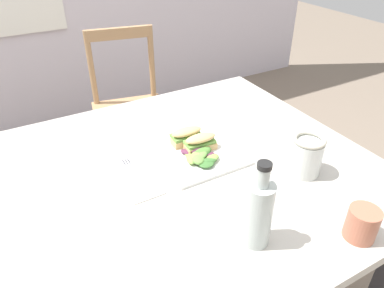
{
  "coord_description": "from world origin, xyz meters",
  "views": [
    {
      "loc": [
        -0.31,
        -0.76,
        1.41
      ],
      "look_at": [
        0.17,
        0.11,
        0.76
      ],
      "focal_mm": 34.17,
      "sensor_mm": 36.0,
      "label": 1
    }
  ],
  "objects_px": {
    "plate_lunch": "(198,154)",
    "fork_on_napkin": "(133,173)",
    "chair_wooden_far": "(130,110)",
    "mason_jar_iced_tea": "(306,157)",
    "bottle_cold_brew": "(258,216)",
    "dining_table": "(189,198)",
    "sandwich_half_front": "(200,142)",
    "cup_extra_side": "(362,224)",
    "sandwich_half_back": "(187,136)"
  },
  "relations": [
    {
      "from": "dining_table",
      "to": "bottle_cold_brew",
      "type": "distance_m",
      "value": 0.39
    },
    {
      "from": "plate_lunch",
      "to": "sandwich_half_front",
      "type": "xyz_separation_m",
      "value": [
        0.01,
        0.01,
        0.03
      ]
    },
    {
      "from": "bottle_cold_brew",
      "to": "sandwich_half_front",
      "type": "bearing_deg",
      "value": 78.88
    },
    {
      "from": "chair_wooden_far",
      "to": "sandwich_half_front",
      "type": "relative_size",
      "value": 8.31
    },
    {
      "from": "mason_jar_iced_tea",
      "to": "cup_extra_side",
      "type": "distance_m",
      "value": 0.26
    },
    {
      "from": "chair_wooden_far",
      "to": "sandwich_half_back",
      "type": "height_order",
      "value": "chair_wooden_far"
    },
    {
      "from": "dining_table",
      "to": "sandwich_half_front",
      "type": "xyz_separation_m",
      "value": [
        0.07,
        0.06,
        0.16
      ]
    },
    {
      "from": "sandwich_half_back",
      "to": "cup_extra_side",
      "type": "xyz_separation_m",
      "value": [
        0.17,
        -0.55,
        0.0
      ]
    },
    {
      "from": "bottle_cold_brew",
      "to": "mason_jar_iced_tea",
      "type": "relative_size",
      "value": 1.88
    },
    {
      "from": "chair_wooden_far",
      "to": "plate_lunch",
      "type": "distance_m",
      "value": 1.0
    },
    {
      "from": "fork_on_napkin",
      "to": "dining_table",
      "type": "bearing_deg",
      "value": -18.37
    },
    {
      "from": "chair_wooden_far",
      "to": "fork_on_napkin",
      "type": "distance_m",
      "value": 1.03
    },
    {
      "from": "sandwich_half_front",
      "to": "mason_jar_iced_tea",
      "type": "relative_size",
      "value": 0.87
    },
    {
      "from": "plate_lunch",
      "to": "mason_jar_iced_tea",
      "type": "xyz_separation_m",
      "value": [
        0.23,
        -0.23,
        0.05
      ]
    },
    {
      "from": "sandwich_half_front",
      "to": "bottle_cold_brew",
      "type": "height_order",
      "value": "bottle_cold_brew"
    },
    {
      "from": "chair_wooden_far",
      "to": "bottle_cold_brew",
      "type": "distance_m",
      "value": 1.38
    },
    {
      "from": "dining_table",
      "to": "fork_on_napkin",
      "type": "height_order",
      "value": "fork_on_napkin"
    },
    {
      "from": "sandwich_half_back",
      "to": "bottle_cold_brew",
      "type": "xyz_separation_m",
      "value": [
        -0.06,
        -0.44,
        0.04
      ]
    },
    {
      "from": "sandwich_half_back",
      "to": "bottle_cold_brew",
      "type": "bearing_deg",
      "value": -97.31
    },
    {
      "from": "chair_wooden_far",
      "to": "fork_on_napkin",
      "type": "relative_size",
      "value": 4.69
    },
    {
      "from": "chair_wooden_far",
      "to": "plate_lunch",
      "type": "height_order",
      "value": "chair_wooden_far"
    },
    {
      "from": "sandwich_half_front",
      "to": "chair_wooden_far",
      "type": "bearing_deg",
      "value": 84.55
    },
    {
      "from": "dining_table",
      "to": "chair_wooden_far",
      "type": "distance_m",
      "value": 1.02
    },
    {
      "from": "mason_jar_iced_tea",
      "to": "dining_table",
      "type": "bearing_deg",
      "value": 146.91
    },
    {
      "from": "chair_wooden_far",
      "to": "sandwich_half_front",
      "type": "distance_m",
      "value": 0.99
    },
    {
      "from": "dining_table",
      "to": "mason_jar_iced_tea",
      "type": "relative_size",
      "value": 9.24
    },
    {
      "from": "dining_table",
      "to": "chair_wooden_far",
      "type": "xyz_separation_m",
      "value": [
        0.16,
        0.99,
        -0.17
      ]
    },
    {
      "from": "dining_table",
      "to": "sandwich_half_back",
      "type": "height_order",
      "value": "sandwich_half_back"
    },
    {
      "from": "fork_on_napkin",
      "to": "cup_extra_side",
      "type": "height_order",
      "value": "cup_extra_side"
    },
    {
      "from": "chair_wooden_far",
      "to": "fork_on_napkin",
      "type": "xyz_separation_m",
      "value": [
        -0.32,
        -0.94,
        0.3
      ]
    },
    {
      "from": "fork_on_napkin",
      "to": "sandwich_half_front",
      "type": "bearing_deg",
      "value": 0.66
    },
    {
      "from": "bottle_cold_brew",
      "to": "dining_table",
      "type": "bearing_deg",
      "value": 89.38
    },
    {
      "from": "plate_lunch",
      "to": "sandwich_half_back",
      "type": "distance_m",
      "value": 0.08
    },
    {
      "from": "plate_lunch",
      "to": "mason_jar_iced_tea",
      "type": "distance_m",
      "value": 0.33
    },
    {
      "from": "sandwich_half_back",
      "to": "cup_extra_side",
      "type": "bearing_deg",
      "value": -73.04
    },
    {
      "from": "cup_extra_side",
      "to": "dining_table",
      "type": "bearing_deg",
      "value": 116.73
    },
    {
      "from": "bottle_cold_brew",
      "to": "cup_extra_side",
      "type": "relative_size",
      "value": 2.76
    },
    {
      "from": "plate_lunch",
      "to": "fork_on_napkin",
      "type": "height_order",
      "value": "plate_lunch"
    },
    {
      "from": "cup_extra_side",
      "to": "fork_on_napkin",
      "type": "bearing_deg",
      "value": 127.77
    },
    {
      "from": "sandwich_half_back",
      "to": "chair_wooden_far",
      "type": "bearing_deg",
      "value": 82.97
    },
    {
      "from": "bottle_cold_brew",
      "to": "cup_extra_side",
      "type": "distance_m",
      "value": 0.25
    },
    {
      "from": "dining_table",
      "to": "mason_jar_iced_tea",
      "type": "height_order",
      "value": "mason_jar_iced_tea"
    },
    {
      "from": "dining_table",
      "to": "plate_lunch",
      "type": "height_order",
      "value": "plate_lunch"
    },
    {
      "from": "bottle_cold_brew",
      "to": "fork_on_napkin",
      "type": "bearing_deg",
      "value": 112.29
    },
    {
      "from": "sandwich_half_front",
      "to": "cup_extra_side",
      "type": "distance_m",
      "value": 0.52
    },
    {
      "from": "plate_lunch",
      "to": "bottle_cold_brew",
      "type": "xyz_separation_m",
      "value": [
        -0.06,
        -0.38,
        0.08
      ]
    },
    {
      "from": "sandwich_half_front",
      "to": "mason_jar_iced_tea",
      "type": "distance_m",
      "value": 0.33
    },
    {
      "from": "sandwich_half_back",
      "to": "mason_jar_iced_tea",
      "type": "relative_size",
      "value": 0.87
    },
    {
      "from": "cup_extra_side",
      "to": "mason_jar_iced_tea",
      "type": "bearing_deg",
      "value": 75.59
    },
    {
      "from": "chair_wooden_far",
      "to": "mason_jar_iced_tea",
      "type": "xyz_separation_m",
      "value": [
        0.13,
        -1.18,
        0.35
      ]
    }
  ]
}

